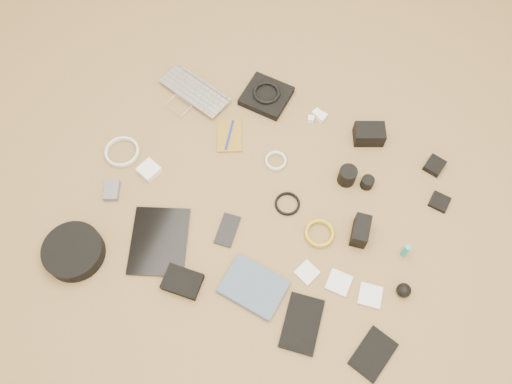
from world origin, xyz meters
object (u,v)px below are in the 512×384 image
(paperback, at_px, (242,307))
(tablet, at_px, (159,241))
(laptop, at_px, (188,98))
(phone, at_px, (227,230))
(headphone_case, at_px, (74,252))
(dslr_camera, at_px, (369,134))

(paperback, bearing_deg, tablet, 81.36)
(laptop, distance_m, phone, 0.65)
(headphone_case, bearing_deg, laptop, 82.92)
(tablet, relative_size, phone, 2.09)
(paperback, bearing_deg, laptop, 44.88)
(tablet, xyz_separation_m, paperback, (0.39, -0.12, 0.00))
(paperback, bearing_deg, phone, 41.04)
(dslr_camera, distance_m, phone, 0.72)
(phone, bearing_deg, dslr_camera, 52.74)
(dslr_camera, height_order, paperback, dslr_camera)
(paperback, bearing_deg, headphone_case, 101.89)
(phone, relative_size, headphone_case, 0.59)
(tablet, bearing_deg, headphone_case, -168.23)
(laptop, bearing_deg, tablet, -56.79)
(tablet, relative_size, headphone_case, 1.23)
(tablet, bearing_deg, phone, 12.35)
(dslr_camera, bearing_deg, tablet, -150.99)
(dslr_camera, xyz_separation_m, paperback, (-0.23, -0.85, -0.02))
(laptop, bearing_deg, phone, -33.69)
(laptop, xyz_separation_m, dslr_camera, (0.79, 0.09, 0.02))
(laptop, height_order, paperback, laptop)
(headphone_case, distance_m, paperback, 0.66)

